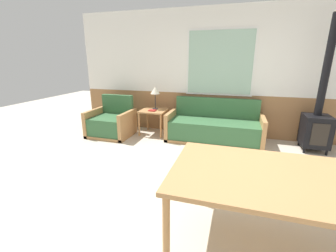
{
  "coord_description": "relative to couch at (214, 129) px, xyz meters",
  "views": [
    {
      "loc": [
        0.06,
        -2.42,
        1.66
      ],
      "look_at": [
        -1.01,
        1.09,
        0.56
      ],
      "focal_mm": 24.0,
      "sensor_mm": 36.0,
      "label": 1
    }
  ],
  "objects": [
    {
      "name": "armchair",
      "position": [
        -2.24,
        -0.3,
        -0.0
      ],
      "size": [
        0.92,
        0.79,
        0.87
      ],
      "rotation": [
        0.0,
        0.0,
        0.23
      ],
      "color": "#B27F4C",
      "rests_on": "ground_plane"
    },
    {
      "name": "book_stack",
      "position": [
        -1.36,
        -0.03,
        0.3
      ],
      "size": [
        0.16,
        0.15,
        0.02
      ],
      "color": "#B22823",
      "rests_on": "side_table"
    },
    {
      "name": "dining_table",
      "position": [
        0.74,
        -2.69,
        0.4
      ],
      "size": [
        1.71,
        1.08,
        0.73
      ],
      "color": "#B27F4C",
      "rests_on": "ground_plane"
    },
    {
      "name": "couch",
      "position": [
        0.0,
        0.0,
        0.0
      ],
      "size": [
        1.94,
        0.79,
        0.86
      ],
      "color": "#B27F4C",
      "rests_on": "ground_plane"
    },
    {
      "name": "wall_back",
      "position": [
        0.31,
        0.49,
        1.1
      ],
      "size": [
        7.2,
        0.09,
        2.7
      ],
      "color": "#996B42",
      "rests_on": "ground_plane"
    },
    {
      "name": "ground_plane",
      "position": [
        0.33,
        -2.14,
        -0.27
      ],
      "size": [
        16.0,
        16.0,
        0.0
      ],
      "primitive_type": "plane",
      "color": "beige"
    },
    {
      "name": "wood_stove",
      "position": [
        1.85,
        0.03,
        0.33
      ],
      "size": [
        0.45,
        0.5,
        2.39
      ],
      "color": "black",
      "rests_on": "ground_plane"
    },
    {
      "name": "table_lamp",
      "position": [
        -1.36,
        0.17,
        0.7
      ],
      "size": [
        0.21,
        0.21,
        0.51
      ],
      "color": "#262628",
      "rests_on": "side_table"
    },
    {
      "name": "side_table",
      "position": [
        -1.36,
        0.07,
        0.21
      ],
      "size": [
        0.57,
        0.57,
        0.56
      ],
      "color": "#B27F4C",
      "rests_on": "ground_plane"
    }
  ]
}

